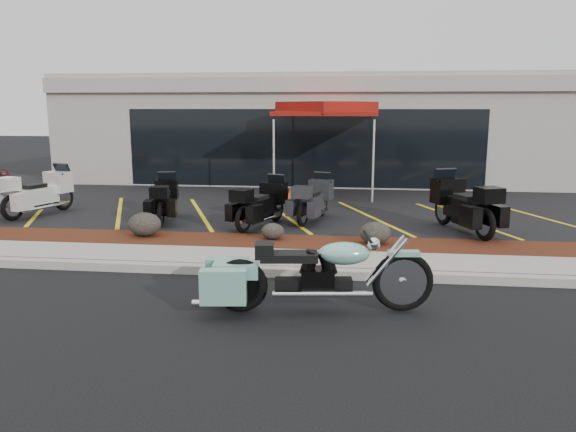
# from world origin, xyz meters

# --- Properties ---
(ground) EXTENTS (90.00, 90.00, 0.00)m
(ground) POSITION_xyz_m (0.00, 0.00, 0.00)
(ground) COLOR black
(ground) RESTS_ON ground
(curb) EXTENTS (24.00, 0.25, 0.15)m
(curb) POSITION_xyz_m (0.00, 0.90, 0.07)
(curb) COLOR gray
(curb) RESTS_ON ground
(sidewalk) EXTENTS (24.00, 1.20, 0.15)m
(sidewalk) POSITION_xyz_m (0.00, 1.60, 0.07)
(sidewalk) COLOR gray
(sidewalk) RESTS_ON ground
(mulch_bed) EXTENTS (24.00, 1.20, 0.16)m
(mulch_bed) POSITION_xyz_m (0.00, 2.80, 0.08)
(mulch_bed) COLOR black
(mulch_bed) RESTS_ON ground
(upper_lot) EXTENTS (26.00, 9.60, 0.15)m
(upper_lot) POSITION_xyz_m (0.00, 8.20, 0.07)
(upper_lot) COLOR black
(upper_lot) RESTS_ON ground
(dealership_building) EXTENTS (18.00, 8.16, 4.00)m
(dealership_building) POSITION_xyz_m (0.00, 14.47, 2.01)
(dealership_building) COLOR gray
(dealership_building) RESTS_ON ground
(boulder_left) EXTENTS (0.71, 0.59, 0.50)m
(boulder_left) POSITION_xyz_m (-2.66, 2.91, 0.41)
(boulder_left) COLOR black
(boulder_left) RESTS_ON mulch_bed
(boulder_mid) EXTENTS (0.48, 0.40, 0.34)m
(boulder_mid) POSITION_xyz_m (0.09, 2.93, 0.33)
(boulder_mid) COLOR black
(boulder_mid) RESTS_ON mulch_bed
(boulder_right) EXTENTS (0.63, 0.53, 0.45)m
(boulder_right) POSITION_xyz_m (2.19, 2.78, 0.38)
(boulder_right) COLOR black
(boulder_right) RESTS_ON mulch_bed
(hero_cruiser) EXTENTS (3.33, 1.21, 1.15)m
(hero_cruiser) POSITION_xyz_m (2.47, -0.61, 0.57)
(hero_cruiser) COLOR #7BC0A9
(hero_cruiser) RESTS_ON ground
(touring_white) EXTENTS (1.48, 2.32, 1.26)m
(touring_white) POSITION_xyz_m (-5.96, 5.64, 0.78)
(touring_white) COLOR silver
(touring_white) RESTS_ON upper_lot
(touring_black_front) EXTENTS (1.12, 2.05, 1.13)m
(touring_black_front) POSITION_xyz_m (-2.94, 5.25, 0.71)
(touring_black_front) COLOR black
(touring_black_front) RESTS_ON upper_lot
(touring_black_mid) EXTENTS (1.44, 2.12, 1.15)m
(touring_black_mid) POSITION_xyz_m (-0.10, 4.84, 0.73)
(touring_black_mid) COLOR black
(touring_black_mid) RESTS_ON upper_lot
(touring_grey) EXTENTS (1.23, 2.06, 1.13)m
(touring_grey) POSITION_xyz_m (0.96, 5.64, 0.71)
(touring_grey) COLOR #2C2C31
(touring_grey) RESTS_ON upper_lot
(touring_black_rear) EXTENTS (1.65, 2.46, 1.33)m
(touring_black_rear) POSITION_xyz_m (3.84, 4.90, 0.82)
(touring_black_rear) COLOR black
(touring_black_rear) RESTS_ON upper_lot
(traffic_cone) EXTENTS (0.36, 0.36, 0.49)m
(traffic_cone) POSITION_xyz_m (-0.05, 7.50, 0.40)
(traffic_cone) COLOR #FD5008
(traffic_cone) RESTS_ON upper_lot
(popup_canopy) EXTENTS (3.87, 3.87, 2.88)m
(popup_canopy) POSITION_xyz_m (0.84, 9.37, 2.76)
(popup_canopy) COLOR silver
(popup_canopy) RESTS_ON upper_lot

